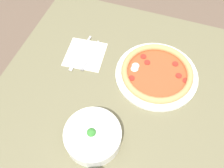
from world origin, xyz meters
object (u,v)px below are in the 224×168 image
bowl (93,136)px  fork (90,55)px  pizza (157,73)px  knife (82,51)px

bowl → fork: (0.15, -0.35, -0.03)m
pizza → knife: 0.35m
pizza → knife: bearing=-2.7°
pizza → fork: bearing=-1.7°
bowl → knife: bearing=-61.3°
bowl → fork: 0.39m
knife → fork: bearing=83.4°
fork → bowl: bearing=25.9°
bowl → knife: size_ratio=0.95×
bowl → knife: 0.41m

